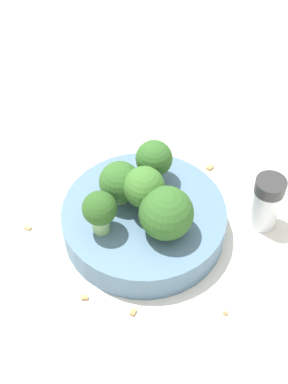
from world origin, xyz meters
The scene contains 13 objects.
ground_plane centered at (0.00, 0.00, 0.00)m, with size 3.00×3.00×0.00m, color silver.
bowl centered at (0.00, 0.00, 0.02)m, with size 0.19×0.19×0.04m, color slate.
broccoli_floret_0 centered at (0.05, 0.02, 0.07)m, with size 0.04×0.04×0.06m.
broccoli_floret_1 centered at (0.00, 0.00, 0.08)m, with size 0.05×0.05×0.06m.
broccoli_floret_2 centered at (-0.05, 0.03, 0.07)m, with size 0.04×0.04×0.06m.
broccoli_floret_3 centered at (0.00, 0.03, 0.07)m, with size 0.05×0.05×0.05m.
broccoli_floret_4 centered at (-0.01, -0.04, 0.07)m, with size 0.06×0.06×0.06m.
pepper_shaker centered at (0.08, -0.12, 0.04)m, with size 0.04×0.04×0.07m.
almond_crumb_0 centered at (-0.10, -0.05, 0.00)m, with size 0.01×0.01×0.01m, color #AD7F4C.
almond_crumb_1 centered at (-0.07, 0.12, 0.00)m, with size 0.01×0.01×0.01m, color tan.
almond_crumb_2 centered at (-0.05, -0.13, 0.00)m, with size 0.01×0.00×0.01m, color olive.
almond_crumb_3 centered at (0.13, -0.02, 0.00)m, with size 0.01×0.01×0.01m, color #AD7F4C.
almond_crumb_4 centered at (-0.11, 0.01, 0.00)m, with size 0.01×0.01×0.01m, color #AD7F4C.
Camera 1 is at (-0.34, -0.20, 0.51)m, focal length 50.00 mm.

